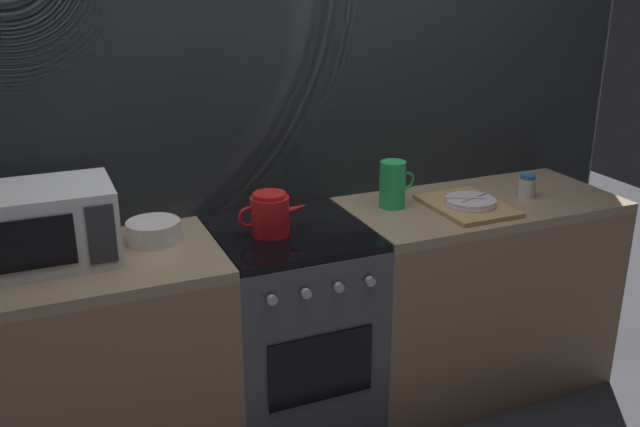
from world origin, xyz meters
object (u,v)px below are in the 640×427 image
(pitcher, at_px, (393,184))
(spice_jar, at_px, (527,186))
(stove_unit, at_px, (292,332))
(microwave, at_px, (46,225))
(mixing_bowl, at_px, (154,231))
(dish_pile, at_px, (468,204))
(kettle, at_px, (270,214))

(pitcher, bearing_deg, spice_jar, -10.98)
(stove_unit, xyz_separation_m, spice_jar, (1.11, -0.03, 0.50))
(microwave, height_order, mixing_bowl, microwave)
(stove_unit, distance_m, microwave, 1.06)
(mixing_bowl, relative_size, pitcher, 1.00)
(mixing_bowl, height_order, pitcher, pitcher)
(dish_pile, bearing_deg, mixing_bowl, 173.21)
(pitcher, relative_size, spice_jar, 1.90)
(spice_jar, bearing_deg, kettle, 178.92)
(kettle, relative_size, spice_jar, 2.71)
(mixing_bowl, distance_m, pitcher, 1.01)
(microwave, height_order, pitcher, microwave)
(mixing_bowl, xyz_separation_m, spice_jar, (1.62, -0.12, 0.01))
(kettle, xyz_separation_m, dish_pile, (0.87, -0.05, -0.06))
(kettle, xyz_separation_m, pitcher, (0.58, 0.10, 0.02))
(microwave, distance_m, mixing_bowl, 0.38)
(pitcher, bearing_deg, stove_unit, -170.16)
(microwave, bearing_deg, stove_unit, -3.38)
(pitcher, distance_m, spice_jar, 0.63)
(kettle, bearing_deg, dish_pile, -3.42)
(mixing_bowl, bearing_deg, pitcher, -0.34)
(microwave, bearing_deg, pitcher, 1.42)
(stove_unit, relative_size, dish_pile, 2.25)
(pitcher, bearing_deg, microwave, -178.58)
(mixing_bowl, distance_m, dish_pile, 1.30)
(mixing_bowl, bearing_deg, microwave, -173.81)
(mixing_bowl, xyz_separation_m, pitcher, (1.01, -0.01, 0.06))
(microwave, relative_size, kettle, 1.62)
(stove_unit, relative_size, spice_jar, 8.57)
(stove_unit, bearing_deg, mixing_bowl, 169.79)
(dish_pile, bearing_deg, microwave, 176.08)
(stove_unit, xyz_separation_m, kettle, (-0.09, -0.01, 0.53))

